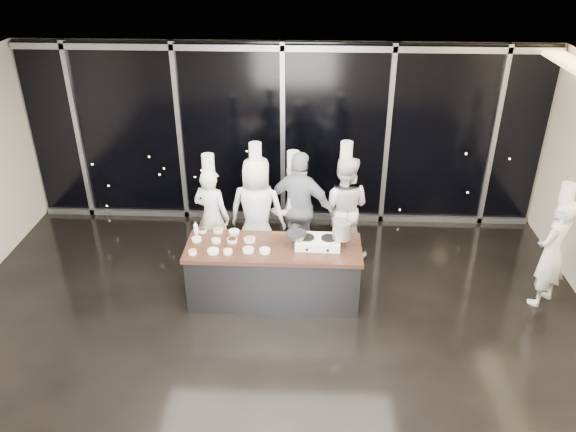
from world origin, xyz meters
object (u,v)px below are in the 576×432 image
object	(u,v)px
demo_counter	(274,273)
chef_far_left	(212,216)
chef_left	(257,211)
stock_pot	(342,230)
guest	(300,208)
chef_side	(552,252)
frying_pan	(296,234)
chef_center	(293,210)
stove	(318,242)
chef_right	(343,207)

from	to	relation	value
demo_counter	chef_far_left	xyz separation A→B (m)	(-1.03, 0.97, 0.39)
chef_left	stock_pot	bearing A→B (deg)	149.99
guest	chef_side	world-z (taller)	chef_side
frying_pan	chef_center	world-z (taller)	chef_center
demo_counter	chef_center	size ratio (longest dim) A/B	1.35
stove	guest	size ratio (longest dim) A/B	0.34
chef_right	chef_side	distance (m)	3.07
frying_pan	stock_pot	size ratio (longest dim) A/B	2.00
stove	chef_left	size ratio (longest dim) A/B	0.31
demo_counter	chef_center	bearing A→B (deg)	79.98
chef_left	chef_center	xyz separation A→B (m)	(0.55, 0.25, -0.11)
demo_counter	chef_center	xyz separation A→B (m)	(0.22, 1.27, 0.35)
stove	chef_left	xyz separation A→B (m)	(-0.94, 0.97, -0.05)
guest	chef_side	xyz separation A→B (m)	(3.53, -0.99, -0.08)
demo_counter	stove	distance (m)	0.80
chef_left	chef_center	distance (m)	0.62
chef_far_left	guest	distance (m)	1.39
stock_pot	chef_far_left	xyz separation A→B (m)	(-1.98, 0.93, -0.33)
chef_far_left	guest	xyz separation A→B (m)	(1.38, 0.14, 0.09)
chef_center	chef_right	xyz separation A→B (m)	(0.81, -0.01, 0.08)
chef_center	stock_pot	bearing A→B (deg)	95.46
chef_left	chef_side	xyz separation A→B (m)	(4.21, -0.90, -0.06)
chef_side	chef_far_left	bearing A→B (deg)	-51.64
demo_counter	chef_left	xyz separation A→B (m)	(-0.33, 1.02, 0.46)
frying_pan	chef_left	world-z (taller)	chef_left
stock_pot	chef_center	xyz separation A→B (m)	(-0.72, 1.23, -0.36)
chef_right	chef_left	bearing A→B (deg)	23.06
guest	chef_far_left	bearing A→B (deg)	23.86
guest	chef_left	bearing A→B (deg)	25.80
chef_left	chef_side	bearing A→B (deg)	175.34
demo_counter	chef_center	world-z (taller)	chef_center
chef_left	frying_pan	bearing A→B (deg)	131.10
stock_pot	chef_far_left	bearing A→B (deg)	154.85
frying_pan	guest	xyz separation A→B (m)	(0.04, 1.05, -0.13)
chef_left	chef_side	distance (m)	4.30
guest	chef_right	world-z (taller)	chef_right
demo_counter	stove	xyz separation A→B (m)	(0.62, 0.04, 0.51)
demo_counter	chef_right	bearing A→B (deg)	50.79
chef_center	chef_left	bearing A→B (deg)	-0.33
chef_right	stock_pot	bearing A→B (deg)	98.90
chef_center	chef_far_left	bearing A→B (deg)	-11.56
stove	chef_far_left	distance (m)	1.90
frying_pan	stock_pot	world-z (taller)	stock_pot
stove	guest	world-z (taller)	guest
chef_far_left	chef_right	distance (m)	2.08
demo_counter	chef_side	distance (m)	3.90
chef_left	chef_far_left	bearing A→B (deg)	11.25
frying_pan	stock_pot	distance (m)	0.64
chef_right	frying_pan	bearing A→B (deg)	71.91
chef_far_left	frying_pan	bearing A→B (deg)	165.49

